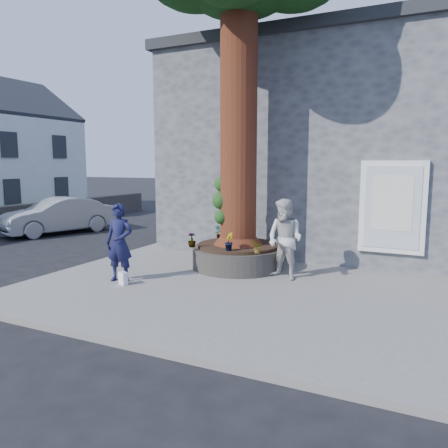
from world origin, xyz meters
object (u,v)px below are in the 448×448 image
at_px(planter, 238,256).
at_px(woman, 285,239).
at_px(man, 119,243).
at_px(car_silver, 58,216).

relative_size(planter, woman, 1.26).
bearing_deg(planter, man, -128.58).
bearing_deg(planter, car_silver, 163.96).
bearing_deg(woman, planter, 177.28).
bearing_deg(car_silver, planter, 3.93).
distance_m(planter, car_silver, 9.19).
height_order(planter, woman, woman).
height_order(man, woman, woman).
bearing_deg(woman, car_silver, -178.23).
bearing_deg(woman, man, -132.76).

